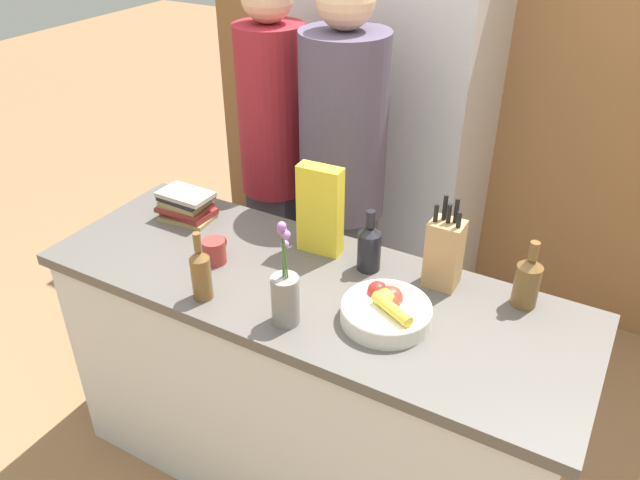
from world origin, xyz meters
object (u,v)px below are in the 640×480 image
book_stack (186,205)px  bottle_vinegar (528,280)px  bottle_oil (201,273)px  flower_vase (285,295)px  fruit_bowl (386,309)px  person_in_blue (342,176)px  bottle_wine (369,246)px  knife_block (444,253)px  cereal_box (320,210)px  refrigerator (391,122)px  person_at_sink (274,153)px  coffee_mug (215,251)px

book_stack → bottle_vinegar: 1.25m
bottle_vinegar → bottle_oil: bearing=-152.5°
flower_vase → bottle_oil: size_ratio=1.48×
bottle_vinegar → fruit_bowl: bearing=-140.5°
book_stack → person_in_blue: (0.44, 0.43, 0.04)m
fruit_bowl → bottle_wine: bottle_wine is taller
knife_block → cereal_box: cereal_box is taller
knife_block → bottle_wine: bearing=-171.8°
refrigerator → bottle_vinegar: 1.34m
book_stack → person_at_sink: person_at_sink is taller
person_at_sink → cereal_box: bearing=-36.7°
bottle_wine → person_in_blue: bearing=127.9°
flower_vase → person_in_blue: size_ratio=0.19×
fruit_bowl → coffee_mug: 0.63m
cereal_box → coffee_mug: (-0.27, -0.24, -0.12)m
bottle_oil → person_at_sink: person_at_sink is taller
fruit_bowl → bottle_vinegar: 0.44m
refrigerator → cereal_box: refrigerator is taller
refrigerator → person_in_blue: refrigerator is taller
knife_block → person_at_sink: size_ratio=0.18×
bottle_wine → refrigerator: bearing=110.4°
refrigerator → fruit_bowl: (0.56, -1.27, -0.05)m
cereal_box → person_at_sink: bearing=137.5°
fruit_bowl → coffee_mug: (-0.63, -0.00, 0.00)m
fruit_bowl → bottle_vinegar: size_ratio=1.22×
book_stack → flower_vase: bearing=-27.5°
bottle_vinegar → coffee_mug: bearing=-164.0°
refrigerator → fruit_bowl: size_ratio=7.33×
refrigerator → bottle_wine: refrigerator is taller
person_at_sink → person_in_blue: (0.36, -0.05, 0.00)m
knife_block → bottle_vinegar: knife_block is taller
person_at_sink → person_in_blue: size_ratio=0.98×
refrigerator → bottle_wine: size_ratio=9.11×
knife_block → person_in_blue: 0.67m
person_at_sink → refrigerator: bearing=70.7°
refrigerator → book_stack: bearing=-108.2°
knife_block → flower_vase: (-0.33, -0.41, -0.02)m
coffee_mug → bottle_vinegar: bearing=16.0°
coffee_mug → bottle_oil: (0.09, -0.18, 0.05)m
fruit_bowl → person_at_sink: bearing=141.1°
knife_block → cereal_box: 0.44m
refrigerator → person_in_blue: (0.08, -0.65, 0.01)m
cereal_box → coffee_mug: bearing=-139.0°
bottle_wine → person_in_blue: 0.51m
person_in_blue → refrigerator: bearing=121.5°
flower_vase → bottle_wine: flower_vase is taller
refrigerator → bottle_wine: bearing=-69.6°
fruit_bowl → coffee_mug: fruit_bowl is taller
cereal_box → person_at_sink: size_ratio=0.18×
flower_vase → person_at_sink: (-0.58, 0.83, 0.00)m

